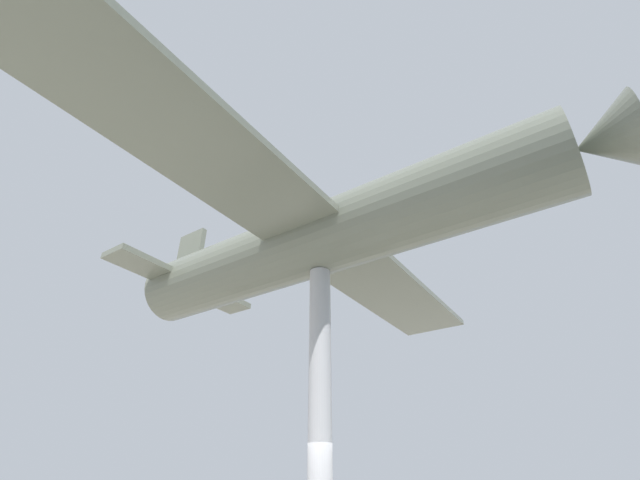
% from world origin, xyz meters
% --- Properties ---
extents(support_pylon_central, '(0.50, 0.50, 6.36)m').
position_xyz_m(support_pylon_central, '(0.00, 0.00, 3.18)').
color(support_pylon_central, '#B7B7BC').
rests_on(support_pylon_central, ground_plane).
extents(suspended_airplane, '(16.28, 13.37, 2.95)m').
position_xyz_m(suspended_airplane, '(-0.04, 0.20, 7.30)').
color(suspended_airplane, slate).
rests_on(suspended_airplane, support_pylon_central).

